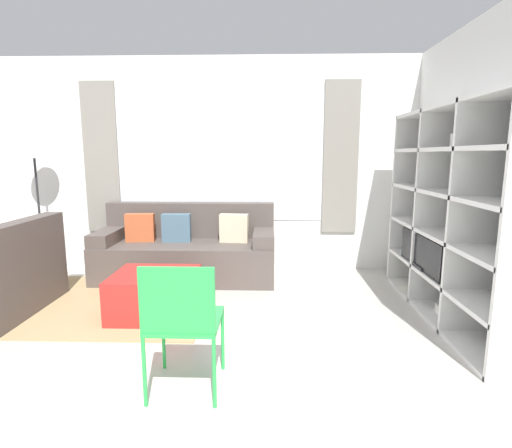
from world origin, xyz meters
name	(u,v)px	position (x,y,z in m)	size (l,w,h in m)	color
ground_plane	(151,437)	(0.00, 0.00, 0.00)	(16.00, 16.00, 0.00)	beige
wall_back	(220,165)	(0.00, 3.29, 1.36)	(6.15, 0.11, 2.70)	white
wall_right	(488,171)	(2.51, 1.63, 1.35)	(0.07, 4.46, 2.70)	white
area_rug	(111,303)	(-0.98, 1.92, 0.01)	(2.02, 1.71, 0.01)	tan
shelving_unit	(455,217)	(2.30, 1.69, 0.94)	(0.42, 2.23, 1.92)	#232328
couch_main	(187,251)	(-0.37, 2.83, 0.33)	(2.11, 0.85, 0.89)	#564C47
ottoman	(156,294)	(-0.43, 1.63, 0.20)	(0.76, 0.67, 0.41)	#A82823
floor_lamp	(34,154)	(-2.25, 2.98, 1.50)	(0.38, 0.38, 1.71)	black
folding_chair	(182,316)	(0.10, 0.39, 0.52)	(0.44, 0.46, 0.86)	green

